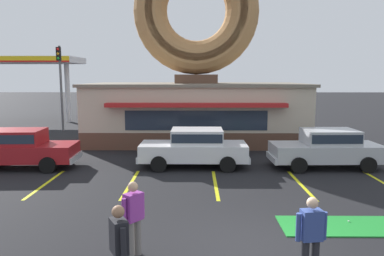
% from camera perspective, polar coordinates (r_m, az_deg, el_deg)
% --- Properties ---
extents(ground_plane, '(160.00, 160.00, 0.00)m').
position_cam_1_polar(ground_plane, '(8.74, 10.17, -17.80)').
color(ground_plane, black).
extents(donut_shop_building, '(12.30, 6.75, 10.96)m').
position_cam_1_polar(donut_shop_building, '(21.71, 0.63, 7.83)').
color(donut_shop_building, brown).
rests_on(donut_shop_building, ground).
extents(putting_mat, '(4.78, 1.31, 0.03)m').
position_cam_1_polar(putting_mat, '(10.81, 26.13, -13.28)').
color(putting_mat, '#1E842D').
rests_on(putting_mat, ground).
extents(mini_donut_near_left, '(0.13, 0.13, 0.04)m').
position_cam_1_polar(mini_donut_near_left, '(10.78, 19.41, -12.78)').
color(mini_donut_near_left, '#D17F47').
rests_on(mini_donut_near_left, putting_mat).
extents(mini_donut_mid_centre, '(0.13, 0.13, 0.04)m').
position_cam_1_polar(mini_donut_mid_centre, '(9.90, 18.44, -14.63)').
color(mini_donut_mid_centre, '#D17F47').
rests_on(mini_donut_mid_centre, putting_mat).
extents(golf_ball, '(0.04, 0.04, 0.04)m').
position_cam_1_polar(golf_ball, '(10.78, 22.77, -12.94)').
color(golf_ball, white).
rests_on(golf_ball, putting_mat).
extents(car_silver, '(4.61, 2.08, 1.60)m').
position_cam_1_polar(car_silver, '(16.43, 19.88, -2.74)').
color(car_silver, '#B2B5BA').
rests_on(car_silver, ground).
extents(car_white, '(4.57, 1.99, 1.60)m').
position_cam_1_polar(car_white, '(15.59, 0.41, -2.81)').
color(car_white, silver).
rests_on(car_white, ground).
extents(car_red, '(4.64, 2.14, 1.60)m').
position_cam_1_polar(car_red, '(16.97, -24.80, -2.67)').
color(car_red, maroon).
rests_on(car_red, ground).
extents(pedestrian_blue_sweater_man, '(0.42, 0.49, 1.62)m').
position_cam_1_polar(pedestrian_blue_sweater_man, '(8.10, -8.90, -13.03)').
color(pedestrian_blue_sweater_man, slate).
rests_on(pedestrian_blue_sweater_man, ground).
extents(pedestrian_hooded_kid, '(0.59, 0.29, 1.59)m').
position_cam_1_polar(pedestrian_hooded_kid, '(7.49, 17.68, -15.25)').
color(pedestrian_hooded_kid, '#232328').
rests_on(pedestrian_hooded_kid, ground).
extents(pedestrian_leather_jacket_man, '(0.39, 0.54, 1.64)m').
position_cam_1_polar(pedestrian_leather_jacket_man, '(6.77, -11.04, -17.36)').
color(pedestrian_leather_jacket_man, '#474C66').
rests_on(pedestrian_leather_jacket_man, ground).
extents(trash_bin, '(0.57, 0.57, 0.97)m').
position_cam_1_polar(trash_bin, '(20.67, 20.02, -1.68)').
color(trash_bin, '#232833').
rests_on(trash_bin, ground).
extents(traffic_light_pole, '(0.28, 0.47, 5.80)m').
position_cam_1_polar(traffic_light_pole, '(27.12, -19.44, 7.34)').
color(traffic_light_pole, '#595B60').
rests_on(traffic_light_pole, ground).
extents(gas_station_canopy, '(9.00, 4.46, 5.30)m').
position_cam_1_polar(gas_station_canopy, '(33.85, -24.30, 9.07)').
color(gas_station_canopy, silver).
rests_on(gas_station_canopy, ground).
extents(parking_stripe_far_left, '(0.12, 3.60, 0.01)m').
position_cam_1_polar(parking_stripe_far_left, '(14.33, -21.37, -7.90)').
color(parking_stripe_far_left, yellow).
rests_on(parking_stripe_far_left, ground).
extents(parking_stripe_left, '(0.12, 3.60, 0.01)m').
position_cam_1_polar(parking_stripe_left, '(13.51, -9.36, -8.40)').
color(parking_stripe_left, yellow).
rests_on(parking_stripe_left, ground).
extents(parking_stripe_mid_left, '(0.12, 3.60, 0.01)m').
position_cam_1_polar(parking_stripe_mid_left, '(13.33, 3.59, -8.54)').
color(parking_stripe_mid_left, yellow).
rests_on(parking_stripe_mid_left, ground).
extents(parking_stripe_centre, '(0.12, 3.60, 0.01)m').
position_cam_1_polar(parking_stripe_centre, '(13.81, 16.26, -8.26)').
color(parking_stripe_centre, yellow).
rests_on(parking_stripe_centre, ground).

